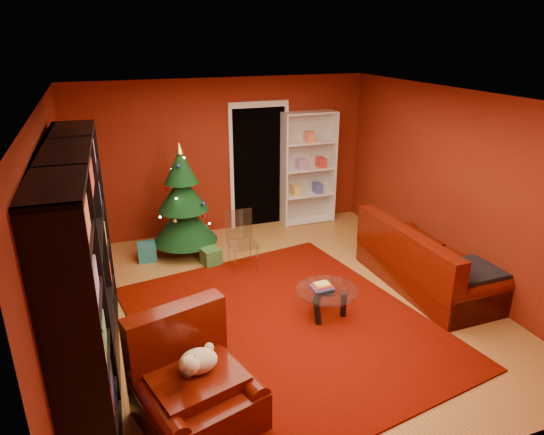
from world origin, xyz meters
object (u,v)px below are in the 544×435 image
object	(u,v)px
gift_box_green	(211,257)
dog	(198,361)
gift_box_red	(188,231)
rug	(283,324)
gift_box_teal	(147,252)
sofa	(428,256)
coffee_table	(326,303)
acrylic_chair	(243,244)
media_unit	(81,271)
christmas_tree	(183,201)
armchair	(197,385)
white_bookshelf	(309,169)

from	to	relation	value
gift_box_green	dog	bearing A→B (deg)	-104.71
gift_box_red	rug	bearing A→B (deg)	-79.53
gift_box_teal	sofa	size ratio (longest dim) A/B	0.13
gift_box_green	coffee_table	size ratio (longest dim) A/B	0.34
dog	acrylic_chair	world-z (taller)	acrylic_chair
media_unit	dog	world-z (taller)	media_unit
media_unit	acrylic_chair	world-z (taller)	media_unit
rug	christmas_tree	world-z (taller)	christmas_tree
christmas_tree	gift_box_green	distance (m)	0.95
christmas_tree	acrylic_chair	world-z (taller)	christmas_tree
media_unit	gift_box_red	size ratio (longest dim) A/B	13.66
gift_box_teal	christmas_tree	bearing A→B (deg)	4.05
gift_box_red	acrylic_chair	xyz separation A→B (m)	(0.53, -1.46, 0.28)
dog	gift_box_green	bearing A→B (deg)	59.32
armchair	acrylic_chair	xyz separation A→B (m)	(1.23, 2.75, -0.01)
gift_box_green	armchair	bearing A→B (deg)	-105.03
armchair	media_unit	bearing A→B (deg)	114.00
rug	acrylic_chair	distance (m)	1.63
christmas_tree	armchair	world-z (taller)	christmas_tree
rug	gift_box_red	bearing A→B (deg)	100.47
sofa	acrylic_chair	world-z (taller)	sofa
gift_box_green	sofa	world-z (taller)	sofa
gift_box_red	armchair	world-z (taller)	armchair
white_bookshelf	dog	world-z (taller)	white_bookshelf
rug	sofa	size ratio (longest dim) A/B	1.78
christmas_tree	gift_box_red	size ratio (longest dim) A/B	8.00
rug	gift_box_green	xyz separation A→B (m)	(-0.44, 1.88, 0.12)
rug	sofa	xyz separation A→B (m)	(2.18, 0.25, 0.44)
coffee_table	dog	bearing A→B (deg)	-148.25
gift_box_red	gift_box_green	bearing A→B (deg)	-84.01
white_bookshelf	dog	distance (m)	5.04
gift_box_red	white_bookshelf	distance (m)	2.37
armchair	gift_box_red	bearing A→B (deg)	64.63
gift_box_teal	gift_box_green	distance (m)	1.01
gift_box_green	acrylic_chair	distance (m)	0.57
media_unit	gift_box_teal	distance (m)	2.84
media_unit	white_bookshelf	world-z (taller)	media_unit
gift_box_green	rug	bearing A→B (deg)	-76.82
media_unit	armchair	distance (m)	1.53
sofa	gift_box_teal	bearing A→B (deg)	57.86
media_unit	white_bookshelf	xyz separation A→B (m)	(3.75, 3.17, -0.17)
rug	gift_box_green	distance (m)	1.93
gift_box_red	sofa	world-z (taller)	sofa
rug	gift_box_teal	world-z (taller)	gift_box_teal
acrylic_chair	gift_box_teal	bearing A→B (deg)	148.63
gift_box_green	gift_box_red	xyz separation A→B (m)	(-0.12, 1.16, -0.02)
gift_box_red	coffee_table	distance (m)	3.25
gift_box_green	sofa	distance (m)	3.10
coffee_table	acrylic_chair	xyz separation A→B (m)	(-0.59, 1.59, 0.19)
white_bookshelf	armchair	bearing A→B (deg)	-124.12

